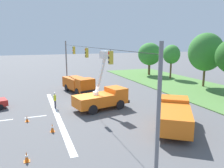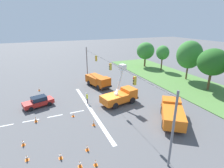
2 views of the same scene
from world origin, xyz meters
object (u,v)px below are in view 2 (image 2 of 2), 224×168
Objects in this scene: utility_truck_support_far at (98,80)px; traffic_cone_lane_edge_a at (94,123)px; tree_centre at (189,55)px; traffic_cone_far_right at (23,143)px; tree_east at (213,62)px; traffic_cone_mid_right at (39,89)px; traffic_cone_mid_left at (80,164)px; tree_far_west at (146,51)px; traffic_cone_far_left at (96,163)px; traffic_cone_foreground_left at (27,158)px; utility_truck_support_near at (172,112)px; sedan_red at (39,102)px; traffic_cone_centre_line at (60,156)px; utility_truck_bucket_lift at (120,96)px; traffic_cone_near_bucket at (87,148)px; traffic_cone_lane_edge_b at (73,115)px; traffic_cone_foreground_right at (36,119)px; tree_west at (163,53)px; road_worker at (87,97)px.

traffic_cone_lane_edge_a is (12.85, -5.02, -0.88)m from utility_truck_support_far.
traffic_cone_far_right is at bearing -72.62° from tree_centre.
tree_east is at bearing 96.67° from traffic_cone_far_right.
traffic_cone_mid_left is at bearing 7.48° from traffic_cone_mid_right.
tree_centre is (13.60, 1.88, 1.02)m from tree_far_west.
tree_centre reaches higher than traffic_cone_far_left.
tree_far_west is 11.57× the size of traffic_cone_foreground_left.
traffic_cone_far_right is (3.63, -31.05, -4.99)m from tree_east.
tree_east reaches higher than traffic_cone_mid_right.
traffic_cone_mid_left is (8.75, -26.33, -4.99)m from tree_east.
utility_truck_support_far reaches higher than utility_truck_support_near.
tree_centre is 1.83× the size of sedan_red.
traffic_cone_mid_left is 2.22m from traffic_cone_centre_line.
traffic_cone_far_left is (29.16, -24.22, -4.18)m from tree_far_west.
utility_truck_bucket_lift is 9.56× the size of traffic_cone_near_bucket.
traffic_cone_far_right is at bearing -119.56° from traffic_cone_near_bucket.
traffic_cone_near_bucket is at bearing -175.77° from traffic_cone_far_left.
traffic_cone_foreground_left is at bearing -41.39° from traffic_cone_lane_edge_b.
traffic_cone_foreground_right is at bearing -149.07° from traffic_cone_near_bucket.
tree_east reaches higher than traffic_cone_foreground_right.
tree_centre is 26.58m from traffic_cone_lane_edge_a.
traffic_cone_mid_right reaches higher than traffic_cone_lane_edge_b.
sedan_red is (9.55, -30.12, -3.88)m from tree_west.
utility_truck_support_near reaches higher than traffic_cone_far_right.
road_worker is at bearing 161.55° from traffic_cone_mid_left.
traffic_cone_far_left is at bearing 4.23° from traffic_cone_near_bucket.
traffic_cone_foreground_right is at bearing -51.56° from utility_truck_support_far.
sedan_red is (4.65, -11.03, -0.45)m from utility_truck_support_far.
tree_far_west is 0.81× the size of tree_centre.
tree_centre reaches higher than tree_far_west.
road_worker reaches higher than traffic_cone_far_right.
tree_west reaches higher than traffic_cone_lane_edge_a.
traffic_cone_foreground_right is 1.11× the size of traffic_cone_mid_right.
tree_east reaches higher than tree_west.
utility_truck_support_near reaches higher than traffic_cone_centre_line.
sedan_red is at bearing -143.77° from traffic_cone_lane_edge_a.
traffic_cone_foreground_left is 6.41m from traffic_cone_far_left.
tree_far_west is at bearing 131.16° from traffic_cone_foreground_left.
tree_west is 34.21m from traffic_cone_near_bucket.
tree_far_west reaches higher than sedan_red.
tree_far_west is at bearing 138.11° from utility_truck_bucket_lift.
traffic_cone_mid_right is (-10.58, -11.53, -0.96)m from utility_truck_bucket_lift.
traffic_cone_near_bucket is at bearing 92.03° from traffic_cone_centre_line.
traffic_cone_mid_right is (-17.85, -15.37, -0.87)m from utility_truck_support_near.
traffic_cone_mid_right is (2.82, -29.91, -4.33)m from tree_west.
traffic_cone_far_right reaches higher than traffic_cone_near_bucket.
road_worker is 8.02m from traffic_cone_foreground_right.
traffic_cone_centre_line is at bearing 43.88° from traffic_cone_far_right.
utility_truck_bucket_lift is 0.93× the size of utility_truck_support_near.
road_worker is (16.59, -21.46, -3.48)m from tree_far_west.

